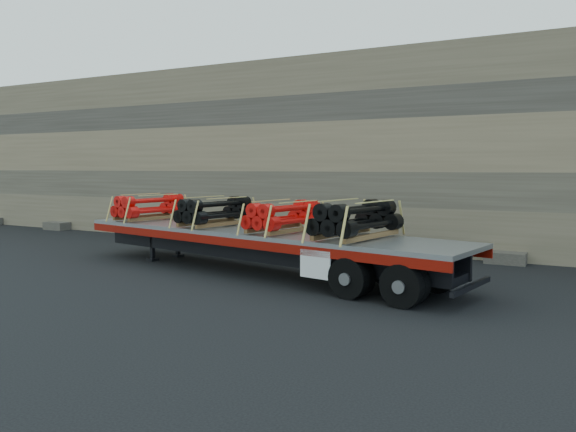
% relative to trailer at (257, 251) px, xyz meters
% --- Properties ---
extents(ground, '(120.00, 120.00, 0.00)m').
position_rel_trailer_xyz_m(ground, '(-1.04, 0.18, -0.61)').
color(ground, black).
rests_on(ground, ground).
extents(rock_wall, '(44.00, 3.00, 7.00)m').
position_rel_trailer_xyz_m(rock_wall, '(-1.04, 6.68, 2.89)').
color(rock_wall, '#7A6B54').
rests_on(rock_wall, ground).
extents(trailer, '(12.50, 4.52, 1.23)m').
position_rel_trailer_xyz_m(trailer, '(0.00, 0.00, 0.00)').
color(trailer, '#999CA0').
rests_on(trailer, ground).
extents(bundle_front, '(1.52, 2.43, 0.80)m').
position_rel_trailer_xyz_m(bundle_front, '(-4.64, 0.85, 1.02)').
color(bundle_front, red).
rests_on(bundle_front, trailer).
extents(bundle_midfront, '(1.54, 2.46, 0.81)m').
position_rel_trailer_xyz_m(bundle_midfront, '(-1.60, 0.29, 1.02)').
color(bundle_midfront, black).
rests_on(bundle_midfront, trailer).
extents(bundle_midrear, '(1.52, 2.43, 0.80)m').
position_rel_trailer_xyz_m(bundle_midrear, '(0.98, -0.18, 1.01)').
color(bundle_midrear, red).
rests_on(bundle_midrear, trailer).
extents(bundle_rear, '(1.68, 2.69, 0.89)m').
position_rel_trailer_xyz_m(bundle_rear, '(3.18, -0.58, 1.06)').
color(bundle_rear, black).
rests_on(bundle_rear, trailer).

